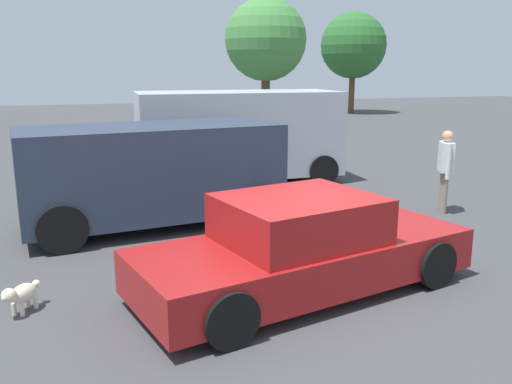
% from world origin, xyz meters
% --- Properties ---
extents(ground_plane, '(80.00, 80.00, 0.00)m').
position_xyz_m(ground_plane, '(0.00, 0.00, 0.00)').
color(ground_plane, '#424244').
extents(sedan_foreground, '(4.78, 2.68, 1.29)m').
position_xyz_m(sedan_foreground, '(0.06, 0.01, 0.59)').
color(sedan_foreground, maroon).
rests_on(sedan_foreground, ground_plane).
extents(dog, '(0.42, 0.49, 0.39)m').
position_xyz_m(dog, '(-3.40, 0.46, 0.24)').
color(dog, beige).
rests_on(dog, ground_plane).
extents(van_white, '(5.11, 2.41, 2.30)m').
position_xyz_m(van_white, '(1.30, 7.01, 1.24)').
color(van_white, '#B2B7C1').
rests_on(van_white, ground_plane).
extents(suv_dark, '(4.78, 2.50, 1.87)m').
position_xyz_m(suv_dark, '(-1.35, 3.67, 1.03)').
color(suv_dark, '#2D384C').
rests_on(suv_dark, ground_plane).
extents(pedestrian, '(0.39, 0.52, 1.67)m').
position_xyz_m(pedestrian, '(4.34, 2.76, 0.99)').
color(pedestrian, gray).
rests_on(pedestrian, ground_plane).
extents(tree_back_left, '(4.14, 4.14, 6.33)m').
position_xyz_m(tree_back_left, '(14.44, 25.50, 4.25)').
color(tree_back_left, brown).
rests_on(tree_back_left, ground_plane).
extents(tree_back_center, '(3.90, 3.90, 6.14)m').
position_xyz_m(tree_back_center, '(6.26, 19.04, 4.16)').
color(tree_back_center, brown).
rests_on(tree_back_center, ground_plane).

